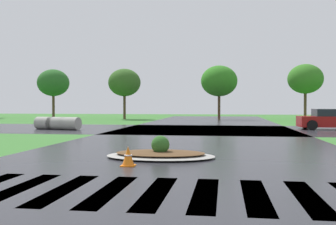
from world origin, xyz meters
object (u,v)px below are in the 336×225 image
object	(u,v)px
median_island	(160,154)
traffic_cone	(128,157)
drainage_pipe_stack	(58,123)
car_white_sedan	(330,120)

from	to	relation	value
median_island	traffic_cone	world-z (taller)	median_island
median_island	drainage_pipe_stack	bearing A→B (deg)	125.77
median_island	traffic_cone	size ratio (longest dim) A/B	6.32
car_white_sedan	traffic_cone	world-z (taller)	car_white_sedan
median_island	car_white_sedan	bearing A→B (deg)	59.66
traffic_cone	drainage_pipe_stack	bearing A→B (deg)	120.52
median_island	car_white_sedan	size ratio (longest dim) A/B	0.83
car_white_sedan	drainage_pipe_stack	bearing A→B (deg)	-172.96
car_white_sedan	drainage_pipe_stack	size ratio (longest dim) A/B	1.24
median_island	car_white_sedan	world-z (taller)	car_white_sedan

